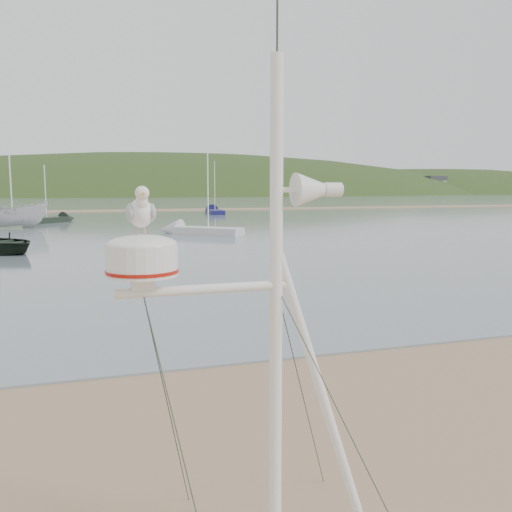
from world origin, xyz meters
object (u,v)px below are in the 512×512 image
object	(u,v)px
mast_rig	(270,429)
sailboat_dark_mid	(58,219)
boat_white	(11,194)
sailboat_blue_far	(213,211)
sailboat_white_near	(189,230)

from	to	relation	value
mast_rig	sailboat_dark_mid	xyz separation A→B (m)	(-3.53, 48.92, -0.95)
boat_white	sailboat_blue_far	xyz separation A→B (m)	(20.50, 19.00, -2.41)
boat_white	sailboat_dark_mid	world-z (taller)	boat_white
boat_white	sailboat_dark_mid	bearing A→B (deg)	-22.74
sailboat_white_near	sailboat_blue_far	size ratio (longest dim) A/B	0.89
sailboat_white_near	sailboat_dark_mid	xyz separation A→B (m)	(-9.05, 16.28, 0.00)
boat_white	mast_rig	bearing A→B (deg)	-170.17
sailboat_white_near	sailboat_blue_far	distance (m)	29.59
mast_rig	sailboat_dark_mid	world-z (taller)	sailboat_dark_mid
boat_white	sailboat_dark_mid	xyz separation A→B (m)	(3.03, 6.91, -2.41)
boat_white	sailboat_white_near	size ratio (longest dim) A/B	0.86
sailboat_white_near	sailboat_blue_far	xyz separation A→B (m)	(8.41, 28.37, -0.00)
mast_rig	boat_white	world-z (taller)	boat_white
mast_rig	sailboat_blue_far	xyz separation A→B (m)	(13.93, 61.01, -0.95)
mast_rig	boat_white	xyz separation A→B (m)	(-6.57, 42.01, 1.46)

